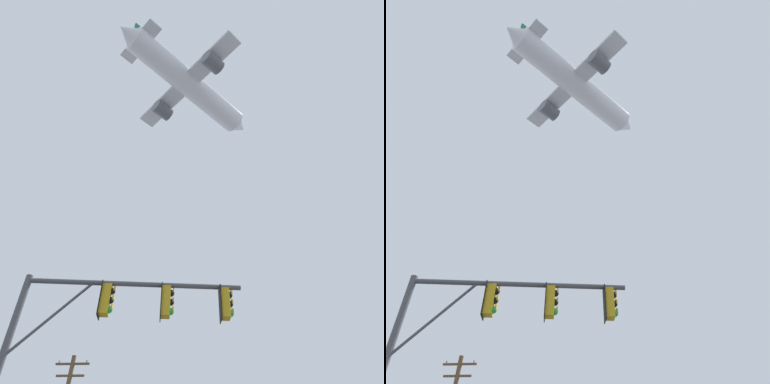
# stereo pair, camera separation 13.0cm
# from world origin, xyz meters

# --- Properties ---
(signal_pole_near) EXTENTS (6.42, 0.97, 6.54)m
(signal_pole_near) POSITION_xyz_m (-2.78, 6.29, 5.07)
(signal_pole_near) COLOR #4C4C51
(signal_pole_near) RESTS_ON ground
(airplane) EXTENTS (18.63, 18.82, 6.43)m
(airplane) POSITION_xyz_m (-1.44, 23.30, 45.49)
(airplane) COLOR white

